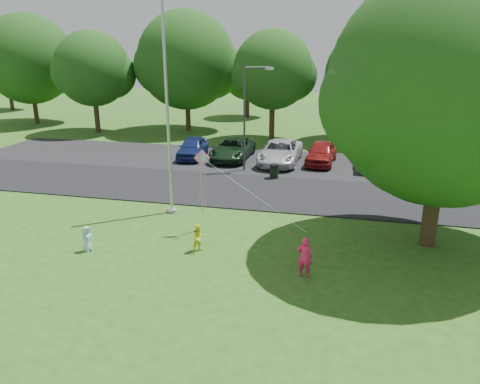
% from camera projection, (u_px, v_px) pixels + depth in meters
% --- Properties ---
extents(ground, '(120.00, 120.00, 0.00)m').
position_uv_depth(ground, '(213.00, 266.00, 17.11)').
color(ground, '#285817').
rests_on(ground, ground).
extents(park_road, '(60.00, 6.00, 0.06)m').
position_uv_depth(park_road, '(259.00, 191.00, 25.43)').
color(park_road, black).
rests_on(park_road, ground).
extents(parking_strip, '(42.00, 7.00, 0.06)m').
position_uv_depth(parking_strip, '(277.00, 162.00, 31.45)').
color(parking_strip, black).
rests_on(parking_strip, ground).
extents(flagpole, '(0.50, 0.50, 10.00)m').
position_uv_depth(flagpole, '(168.00, 126.00, 21.18)').
color(flagpole, '#B7BABF').
rests_on(flagpole, ground).
extents(street_lamp, '(1.72, 0.89, 6.48)m').
position_uv_depth(street_lamp, '(249.00, 109.00, 28.34)').
color(street_lamp, '#3F3F44').
rests_on(street_lamp, ground).
extents(trash_can, '(0.56, 0.56, 0.88)m').
position_uv_depth(trash_can, '(274.00, 172.00, 27.67)').
color(trash_can, black).
rests_on(trash_can, ground).
extents(big_tree, '(9.40, 8.77, 10.62)m').
position_uv_depth(big_tree, '(445.00, 94.00, 17.00)').
color(big_tree, '#332316').
rests_on(big_tree, ground).
extents(tree_row, '(64.35, 11.94, 10.88)m').
position_uv_depth(tree_row, '(315.00, 68.00, 37.43)').
color(tree_row, '#332316').
rests_on(tree_row, ground).
extents(horizon_trees, '(77.46, 7.20, 7.02)m').
position_uv_depth(horizon_trees, '(347.00, 77.00, 46.28)').
color(horizon_trees, '#332316').
rests_on(horizon_trees, ground).
extents(parked_cars, '(14.08, 5.62, 1.48)m').
position_uv_depth(parked_cars, '(274.00, 151.00, 31.24)').
color(parked_cars, navy).
rests_on(parked_cars, ground).
extents(woman, '(0.55, 0.38, 1.48)m').
position_uv_depth(woman, '(305.00, 257.00, 16.19)').
color(woman, '#FF2161').
rests_on(woman, ground).
extents(child_yellow, '(0.69, 0.68, 1.12)m').
position_uv_depth(child_yellow, '(199.00, 238.00, 18.18)').
color(child_yellow, '#FFF428').
rests_on(child_yellow, ground).
extents(child_blue, '(0.47, 0.58, 1.03)m').
position_uv_depth(child_blue, '(87.00, 239.00, 18.22)').
color(child_blue, '#9ED3F3').
rests_on(child_blue, ground).
extents(kite, '(4.95, 3.35, 2.91)m').
position_uv_depth(kite, '(204.00, 168.00, 19.28)').
color(kite, pink).
rests_on(kite, ground).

